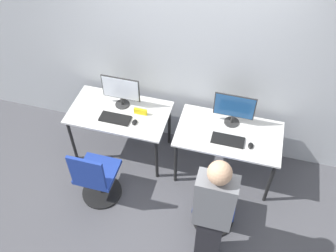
{
  "coord_description": "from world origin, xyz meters",
  "views": [
    {
      "loc": [
        0.74,
        -2.6,
        3.93
      ],
      "look_at": [
        0.0,
        0.14,
        0.88
      ],
      "focal_mm": 40.0,
      "sensor_mm": 36.0,
      "label": 1
    }
  ],
  "objects_px": {
    "monitor_left": "(121,90)",
    "keyboard_left": "(115,118)",
    "monitor_right": "(234,108)",
    "office_chair_right": "(215,206)",
    "office_chair_left": "(96,179)",
    "mouse_right": "(251,146)",
    "keyboard_right": "(228,140)",
    "person_right": "(213,212)",
    "mouse_left": "(135,122)"
  },
  "relations": [
    {
      "from": "monitor_left",
      "to": "keyboard_left",
      "type": "distance_m",
      "value": 0.34
    },
    {
      "from": "monitor_left",
      "to": "monitor_right",
      "type": "height_order",
      "value": "same"
    },
    {
      "from": "monitor_right",
      "to": "office_chair_right",
      "type": "bearing_deg",
      "value": -89.97
    },
    {
      "from": "office_chair_left",
      "to": "office_chair_right",
      "type": "bearing_deg",
      "value": 0.06
    },
    {
      "from": "mouse_right",
      "to": "keyboard_right",
      "type": "bearing_deg",
      "value": 175.79
    },
    {
      "from": "office_chair_right",
      "to": "person_right",
      "type": "height_order",
      "value": "person_right"
    },
    {
      "from": "mouse_left",
      "to": "monitor_right",
      "type": "height_order",
      "value": "monitor_right"
    },
    {
      "from": "monitor_right",
      "to": "mouse_right",
      "type": "height_order",
      "value": "monitor_right"
    },
    {
      "from": "office_chair_left",
      "to": "keyboard_right",
      "type": "relative_size",
      "value": 2.43
    },
    {
      "from": "office_chair_left",
      "to": "office_chair_right",
      "type": "distance_m",
      "value": 1.37
    },
    {
      "from": "monitor_left",
      "to": "keyboard_right",
      "type": "height_order",
      "value": "monitor_left"
    },
    {
      "from": "mouse_left",
      "to": "keyboard_right",
      "type": "distance_m",
      "value": 1.1
    },
    {
      "from": "keyboard_left",
      "to": "monitor_left",
      "type": "bearing_deg",
      "value": 90.0
    },
    {
      "from": "mouse_left",
      "to": "keyboard_left",
      "type": "bearing_deg",
      "value": 179.44
    },
    {
      "from": "mouse_right",
      "to": "mouse_left",
      "type": "bearing_deg",
      "value": 179.83
    },
    {
      "from": "keyboard_left",
      "to": "mouse_left",
      "type": "xyz_separation_m",
      "value": [
        0.25,
        -0.0,
        0.01
      ]
    },
    {
      "from": "mouse_left",
      "to": "keyboard_right",
      "type": "xyz_separation_m",
      "value": [
        1.1,
        0.02,
        -0.01
      ]
    },
    {
      "from": "keyboard_right",
      "to": "person_right",
      "type": "xyz_separation_m",
      "value": [
        0.01,
        -1.02,
        0.12
      ]
    },
    {
      "from": "mouse_right",
      "to": "office_chair_right",
      "type": "height_order",
      "value": "office_chair_right"
    },
    {
      "from": "person_right",
      "to": "office_chair_right",
      "type": "bearing_deg",
      "value": 91.09
    },
    {
      "from": "monitor_left",
      "to": "office_chair_left",
      "type": "relative_size",
      "value": 0.52
    },
    {
      "from": "monitor_right",
      "to": "office_chair_right",
      "type": "height_order",
      "value": "monitor_right"
    },
    {
      "from": "monitor_left",
      "to": "mouse_right",
      "type": "distance_m",
      "value": 1.64
    },
    {
      "from": "keyboard_left",
      "to": "office_chair_right",
      "type": "height_order",
      "value": "office_chair_right"
    },
    {
      "from": "keyboard_left",
      "to": "monitor_right",
      "type": "xyz_separation_m",
      "value": [
        1.34,
        0.31,
        0.22
      ]
    },
    {
      "from": "monitor_right",
      "to": "keyboard_right",
      "type": "xyz_separation_m",
      "value": [
        0.0,
        -0.29,
        -0.22
      ]
    },
    {
      "from": "keyboard_left",
      "to": "office_chair_right",
      "type": "distance_m",
      "value": 1.53
    },
    {
      "from": "office_chair_left",
      "to": "keyboard_right",
      "type": "bearing_deg",
      "value": 25.34
    },
    {
      "from": "mouse_left",
      "to": "office_chair_right",
      "type": "distance_m",
      "value": 1.32
    },
    {
      "from": "mouse_left",
      "to": "mouse_right",
      "type": "xyz_separation_m",
      "value": [
        1.36,
        -0.0,
        0.0
      ]
    },
    {
      "from": "office_chair_left",
      "to": "monitor_right",
      "type": "distance_m",
      "value": 1.77
    },
    {
      "from": "office_chair_right",
      "to": "person_right",
      "type": "relative_size",
      "value": 0.57
    },
    {
      "from": "keyboard_left",
      "to": "mouse_left",
      "type": "bearing_deg",
      "value": -0.56
    },
    {
      "from": "monitor_right",
      "to": "office_chair_right",
      "type": "xyz_separation_m",
      "value": [
        0.0,
        -0.94,
        -0.59
      ]
    },
    {
      "from": "monitor_left",
      "to": "office_chair_right",
      "type": "bearing_deg",
      "value": -33.62
    },
    {
      "from": "keyboard_right",
      "to": "person_right",
      "type": "bearing_deg",
      "value": -89.58
    },
    {
      "from": "office_chair_left",
      "to": "mouse_right",
      "type": "distance_m",
      "value": 1.79
    },
    {
      "from": "mouse_left",
      "to": "monitor_right",
      "type": "bearing_deg",
      "value": 15.67
    },
    {
      "from": "monitor_left",
      "to": "office_chair_right",
      "type": "xyz_separation_m",
      "value": [
        1.35,
        -0.89,
        -0.59
      ]
    },
    {
      "from": "keyboard_right",
      "to": "monitor_right",
      "type": "bearing_deg",
      "value": 90.0
    },
    {
      "from": "mouse_left",
      "to": "monitor_left",
      "type": "bearing_deg",
      "value": 133.34
    },
    {
      "from": "mouse_right",
      "to": "person_right",
      "type": "distance_m",
      "value": 1.03
    },
    {
      "from": "monitor_left",
      "to": "office_chair_right",
      "type": "distance_m",
      "value": 1.72
    },
    {
      "from": "monitor_left",
      "to": "monitor_right",
      "type": "distance_m",
      "value": 1.35
    },
    {
      "from": "person_right",
      "to": "keyboard_right",
      "type": "bearing_deg",
      "value": 90.42
    },
    {
      "from": "mouse_left",
      "to": "keyboard_right",
      "type": "height_order",
      "value": "mouse_left"
    },
    {
      "from": "keyboard_right",
      "to": "mouse_right",
      "type": "xyz_separation_m",
      "value": [
        0.26,
        -0.02,
        0.01
      ]
    },
    {
      "from": "mouse_left",
      "to": "person_right",
      "type": "height_order",
      "value": "person_right"
    },
    {
      "from": "mouse_right",
      "to": "person_right",
      "type": "bearing_deg",
      "value": -104.1
    },
    {
      "from": "mouse_right",
      "to": "person_right",
      "type": "height_order",
      "value": "person_right"
    }
  ]
}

